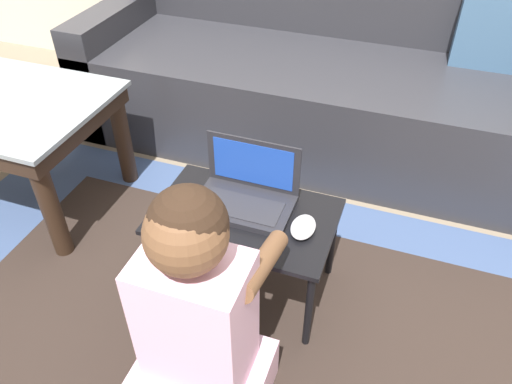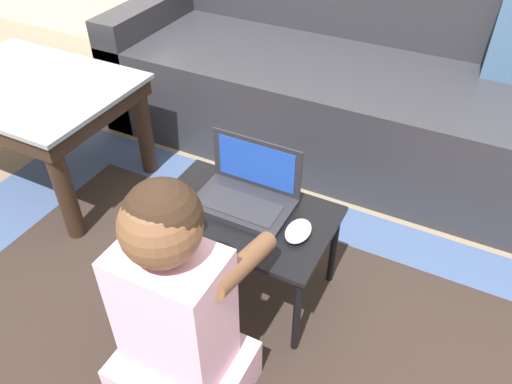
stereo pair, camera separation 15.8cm
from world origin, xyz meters
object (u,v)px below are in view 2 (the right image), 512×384
Objects in this scene: coffee_table at (32,100)px; laptop_desk at (243,223)px; person_seated at (177,315)px; couch at (349,83)px; laptop at (246,194)px; computer_mouse at (298,231)px.

coffee_table reaches higher than laptop_desk.
couch is at bearing 91.63° from person_seated.
person_seated reaches higher than laptop_desk.
laptop is at bearing -90.30° from couch.
laptop_desk is (1.08, -0.17, -0.09)m from coffee_table.
couch is 1.51m from person_seated.
laptop_desk is 0.43m from person_seated.
coffee_table is 1.06× the size of person_seated.
computer_mouse is at bearing -79.37° from couch.
coffee_table is 2.62× the size of laptop.
person_seated is (-0.16, -0.42, -0.01)m from computer_mouse.
couch is at bearing 90.47° from laptop_desk.
laptop reaches higher than computer_mouse.
computer_mouse is at bearing 68.76° from person_seated.
computer_mouse is (0.21, -0.06, -0.02)m from laptop.
person_seated is at bearing -88.37° from couch.
couch reaches higher than person_seated.
person_seated is at bearing -84.22° from laptop.
laptop reaches higher than laptop_desk.
laptop is at bearing 163.70° from computer_mouse.
couch reaches higher than laptop_desk.
computer_mouse is (0.20, -1.09, 0.06)m from couch.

